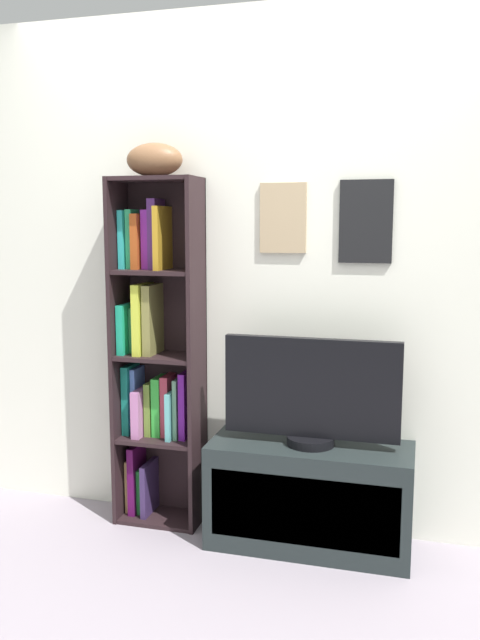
{
  "coord_description": "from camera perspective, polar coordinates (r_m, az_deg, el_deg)",
  "views": [
    {
      "loc": [
        0.77,
        -1.98,
        1.51
      ],
      "look_at": [
        -0.01,
        0.85,
        1.07
      ],
      "focal_mm": 37.01,
      "sensor_mm": 36.0,
      "label": 1
    }
  ],
  "objects": [
    {
      "name": "bookshelf",
      "position": [
        3.32,
        -7.42,
        -3.18
      ],
      "size": [
        0.43,
        0.24,
        1.72
      ],
      "color": "black",
      "rests_on": "ground"
    },
    {
      "name": "tv_stand",
      "position": [
        3.19,
        6.04,
        -14.85
      ],
      "size": [
        0.93,
        0.37,
        0.49
      ],
      "color": "#1E2626",
      "rests_on": "ground"
    },
    {
      "name": "football",
      "position": [
        3.22,
        -7.4,
        13.57
      ],
      "size": [
        0.29,
        0.19,
        0.16
      ],
      "primitive_type": "ellipsoid",
      "rotation": [
        0.0,
        0.0,
        0.11
      ],
      "color": "brown",
      "rests_on": "bookshelf"
    },
    {
      "name": "television",
      "position": [
        3.03,
        6.19,
        -6.25
      ],
      "size": [
        0.8,
        0.22,
        0.5
      ],
      "color": "black",
      "rests_on": "tv_stand"
    },
    {
      "name": "back_wall",
      "position": [
        3.22,
        1.58,
        3.94
      ],
      "size": [
        4.8,
        0.08,
        2.5
      ],
      "color": "white",
      "rests_on": "ground"
    }
  ]
}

